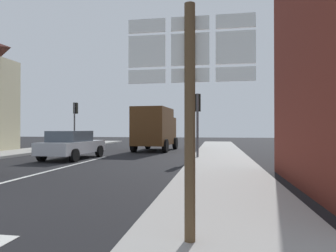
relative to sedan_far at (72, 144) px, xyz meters
The scene contains 8 objects.
ground_plane 1.60m from the sedan_far, 23.89° to the right, with size 80.00×80.00×0.00m, color black.
sidewalk_right 8.11m from the sedan_far, 18.55° to the right, with size 2.91×44.00×0.14m, color #9E9B96.
lane_centre_stripe 4.81m from the sedan_far, 74.26° to the right, with size 0.16×12.00×0.01m, color silver.
sedan_far is the anchor object (origin of this frame).
delivery_truck 7.16m from the sedan_far, 64.05° to the left, with size 2.72×5.11×3.05m.
route_sign_post 12.81m from the sedan_far, 56.17° to the right, with size 1.66×0.14×3.20m.
traffic_light_far_left 9.27m from the sedan_far, 115.72° to the left, with size 0.30×0.49×3.72m.
traffic_light_near_right 6.79m from the sedan_far, ahead, with size 0.30×0.49×3.38m.
Camera 1 is at (6.14, -3.83, 1.58)m, focal length 31.52 mm.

